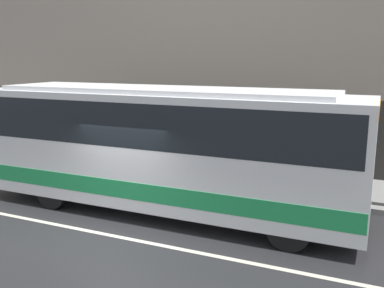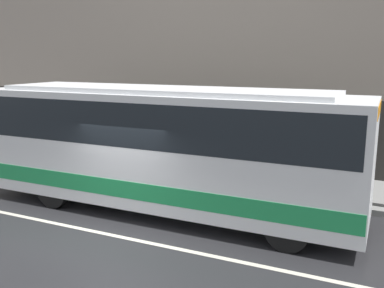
{
  "view_description": "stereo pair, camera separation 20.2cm",
  "coord_description": "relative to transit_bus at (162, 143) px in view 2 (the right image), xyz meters",
  "views": [
    {
      "loc": [
        5.77,
        -7.94,
        4.17
      ],
      "look_at": [
        1.34,
        2.01,
        1.96
      ],
      "focal_mm": 40.0,
      "sensor_mm": 36.0,
      "label": 1
    },
    {
      "loc": [
        5.95,
        -7.86,
        4.17
      ],
      "look_at": [
        1.34,
        2.01,
        1.96
      ],
      "focal_mm": 40.0,
      "sensor_mm": 36.0,
      "label": 2
    }
  ],
  "objects": [
    {
      "name": "lane_stripe",
      "position": [
        -0.44,
        -2.01,
        -1.91
      ],
      "size": [
        54.0,
        0.14,
        0.01
      ],
      "color": "beige",
      "rests_on": "ground_plane"
    },
    {
      "name": "pedestrian_waiting",
      "position": [
        -3.07,
        3.54,
        -1.01
      ],
      "size": [
        0.36,
        0.36,
        1.58
      ],
      "color": "navy",
      "rests_on": "sidewalk"
    },
    {
      "name": "ground_plane",
      "position": [
        -0.44,
        -2.01,
        -1.91
      ],
      "size": [
        60.0,
        60.0,
        0.0
      ],
      "primitive_type": "plane",
      "color": "#262628"
    },
    {
      "name": "transit_bus",
      "position": [
        0.0,
        0.0,
        0.0
      ],
      "size": [
        10.61,
        2.5,
        3.39
      ],
      "color": "white",
      "rests_on": "ground_plane"
    },
    {
      "name": "sidewalk",
      "position": [
        -0.44,
        3.56,
        -1.83
      ],
      "size": [
        60.0,
        3.15,
        0.17
      ],
      "color": "gray",
      "rests_on": "ground_plane"
    }
  ]
}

